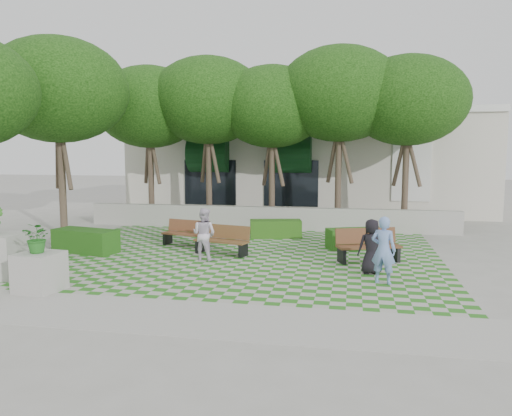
% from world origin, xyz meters
% --- Properties ---
extents(ground, '(90.00, 90.00, 0.00)m').
position_xyz_m(ground, '(0.00, 0.00, 0.00)').
color(ground, gray).
rests_on(ground, ground).
extents(lawn, '(12.00, 12.00, 0.00)m').
position_xyz_m(lawn, '(0.00, 1.00, 0.01)').
color(lawn, '#2B721E').
rests_on(lawn, ground).
extents(sidewalk_south, '(16.00, 2.00, 0.01)m').
position_xyz_m(sidewalk_south, '(0.00, -4.70, 0.01)').
color(sidewalk_south, '#9E9B93').
rests_on(sidewalk_south, ground).
extents(sidewalk_west, '(2.00, 12.00, 0.01)m').
position_xyz_m(sidewalk_west, '(-7.20, 1.00, 0.01)').
color(sidewalk_west, '#9E9B93').
rests_on(sidewalk_west, ground).
extents(retaining_wall, '(15.00, 0.36, 0.90)m').
position_xyz_m(retaining_wall, '(0.00, 6.20, 0.45)').
color(retaining_wall, '#9E9B93').
rests_on(retaining_wall, ground).
extents(bench_east, '(1.90, 1.20, 0.95)m').
position_xyz_m(bench_east, '(3.87, 0.89, 0.46)').
color(bench_east, '#53311C').
rests_on(bench_east, ground).
extents(bench_mid, '(1.78, 0.97, 0.89)m').
position_xyz_m(bench_mid, '(-0.47, 1.08, 0.43)').
color(bench_mid, brown).
rests_on(bench_mid, ground).
extents(bench_west, '(1.69, 0.90, 0.84)m').
position_xyz_m(bench_west, '(-2.00, 2.21, 0.41)').
color(bench_west, brown).
rests_on(bench_west, ground).
extents(hedge_east, '(1.99, 1.37, 0.65)m').
position_xyz_m(hedge_east, '(3.55, 2.78, 0.32)').
color(hedge_east, '#1E4B14').
rests_on(hedge_east, ground).
extents(hedge_midright, '(1.96, 1.14, 0.64)m').
position_xyz_m(hedge_midright, '(0.68, 4.31, 0.32)').
color(hedge_midright, '#245115').
rests_on(hedge_midright, ground).
extents(hedge_west, '(2.19, 1.27, 0.72)m').
position_xyz_m(hedge_west, '(-4.73, 0.54, 0.36)').
color(hedge_west, '#1C4A13').
rests_on(hedge_west, ground).
extents(planter_front, '(0.97, 0.97, 1.57)m').
position_xyz_m(planter_front, '(-3.46, -3.63, 0.64)').
color(planter_front, '#9E9B93').
rests_on(planter_front, ground).
extents(person_blue, '(0.68, 0.56, 1.62)m').
position_xyz_m(person_blue, '(4.16, -1.45, 0.81)').
color(person_blue, '#7190CE').
rests_on(person_blue, ground).
extents(person_dark, '(0.78, 0.60, 1.42)m').
position_xyz_m(person_dark, '(3.92, -0.53, 0.71)').
color(person_dark, black).
rests_on(person_dark, ground).
extents(person_white, '(0.86, 0.74, 1.51)m').
position_xyz_m(person_white, '(-0.78, 0.23, 0.76)').
color(person_white, silver).
rests_on(person_white, ground).
extents(tree_row, '(17.70, 13.40, 7.41)m').
position_xyz_m(tree_row, '(-1.86, 5.95, 5.18)').
color(tree_row, '#47382B').
rests_on(tree_row, ground).
extents(building, '(18.00, 8.92, 5.15)m').
position_xyz_m(building, '(0.93, 14.08, 2.52)').
color(building, beige).
rests_on(building, ground).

